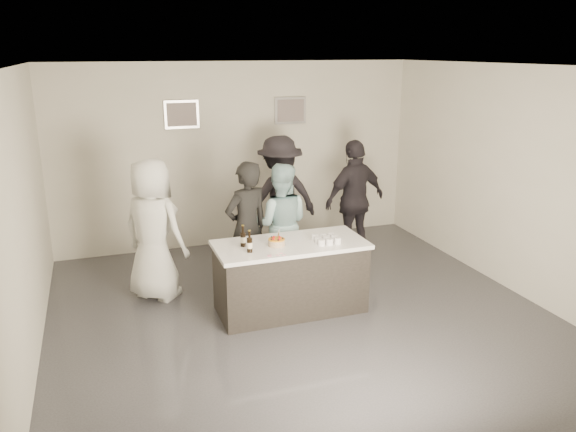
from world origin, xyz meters
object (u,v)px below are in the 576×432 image
object	(u,v)px
beer_bottle_b	(250,242)
person_guest_right	(355,200)
cake	(277,242)
beer_bottle_a	(243,236)
person_guest_back	(280,198)
bar_counter	(290,277)
person_guest_left	(153,230)
person_main_blue	(280,224)
person_main_black	(247,229)

from	to	relation	value
beer_bottle_b	person_guest_right	size ratio (longest dim) A/B	0.14
cake	person_guest_right	size ratio (longest dim) A/B	0.11
beer_bottle_a	cake	bearing A→B (deg)	-14.88
person_guest_back	cake	bearing A→B (deg)	62.96
beer_bottle_b	cake	bearing A→B (deg)	17.71
bar_counter	person_guest_left	world-z (taller)	person_guest_left
bar_counter	person_guest_left	xyz separation A→B (m)	(-1.54, 0.96, 0.49)
bar_counter	person_guest_right	size ratio (longest dim) A/B	0.99
bar_counter	person_main_blue	xyz separation A→B (m)	(0.17, 0.92, 0.40)
beer_bottle_a	person_guest_left	distance (m)	1.32
cake	person_guest_back	distance (m)	1.97
person_main_blue	person_guest_left	bearing A→B (deg)	18.82
beer_bottle_b	person_main_black	size ratio (longest dim) A/B	0.14
beer_bottle_a	person_guest_left	size ratio (longest dim) A/B	0.14
bar_counter	beer_bottle_a	world-z (taller)	beer_bottle_a
person_guest_back	person_guest_right	bearing A→B (deg)	154.60
beer_bottle_a	person_guest_right	distance (m)	2.57
cake	person_main_black	world-z (taller)	person_main_black
bar_counter	person_guest_left	bearing A→B (deg)	148.16
person_guest_left	bar_counter	bearing A→B (deg)	-167.41
beer_bottle_a	person_guest_left	xyz separation A→B (m)	(-0.96, 0.89, -0.09)
bar_counter	person_guest_right	bearing A→B (deg)	42.93
beer_bottle_a	person_main_blue	bearing A→B (deg)	48.43
person_main_blue	person_guest_back	world-z (taller)	person_guest_back
bar_counter	person_guest_back	size ratio (longest dim) A/B	0.96
person_main_blue	person_guest_back	size ratio (longest dim) A/B	0.88
person_main_black	person_main_blue	size ratio (longest dim) A/B	1.06
beer_bottle_b	person_guest_left	size ratio (longest dim) A/B	0.14
bar_counter	person_main_blue	bearing A→B (deg)	79.20
person_guest_right	person_guest_back	distance (m)	1.16
person_main_blue	beer_bottle_b	bearing A→B (deg)	75.79
person_main_black	person_guest_back	xyz separation A→B (m)	(0.82, 1.11, 0.06)
person_main_black	person_main_blue	bearing A→B (deg)	-179.47
beer_bottle_a	person_guest_back	world-z (taller)	person_guest_back
cake	person_guest_right	bearing A→B (deg)	40.40
person_guest_back	beer_bottle_b	bearing A→B (deg)	55.02
bar_counter	cake	bearing A→B (deg)	-168.91
beer_bottle_b	person_guest_back	bearing A→B (deg)	62.55
person_guest_left	person_main_blue	bearing A→B (deg)	-136.95
beer_bottle_a	beer_bottle_b	world-z (taller)	same
person_main_blue	person_guest_right	world-z (taller)	person_guest_right
bar_counter	person_guest_back	world-z (taller)	person_guest_back
cake	beer_bottle_a	distance (m)	0.41
cake	beer_bottle_a	bearing A→B (deg)	165.12
person_main_black	person_guest_right	world-z (taller)	person_guest_right
bar_counter	beer_bottle_b	world-z (taller)	beer_bottle_b
cake	person_guest_back	size ratio (longest dim) A/B	0.11
person_main_blue	person_main_black	bearing A→B (deg)	40.91
beer_bottle_b	person_guest_left	bearing A→B (deg)	131.47
beer_bottle_a	person_guest_left	world-z (taller)	person_guest_left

